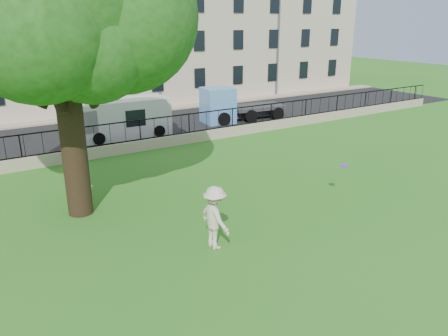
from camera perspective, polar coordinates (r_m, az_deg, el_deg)
ground at (r=14.69m, az=7.50°, el=-8.95°), size 120.00×120.00×0.00m
retaining_wall at (r=24.34m, az=-10.78°, el=2.94°), size 50.00×0.40×0.60m
iron_railing at (r=24.13m, az=-10.90°, el=4.89°), size 50.00×0.05×1.13m
street at (r=28.71m, az=-14.31°, el=4.48°), size 60.00×9.00×0.01m
sidewalk at (r=33.57m, az=-17.20°, el=6.34°), size 60.00×1.40×0.12m
building_row at (r=38.38m, az=-20.68°, el=17.80°), size 56.40×10.40×13.80m
man at (r=13.54m, az=-1.18°, el=-6.49°), size 0.82×1.35×2.03m
frisbee at (r=17.51m, az=15.40°, el=0.32°), size 0.36×0.36×0.12m
white_van at (r=27.36m, az=-12.96°, el=6.35°), size 5.53×2.38×2.28m
blue_truck at (r=31.28m, az=2.36°, el=8.45°), size 5.97×2.75×2.42m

